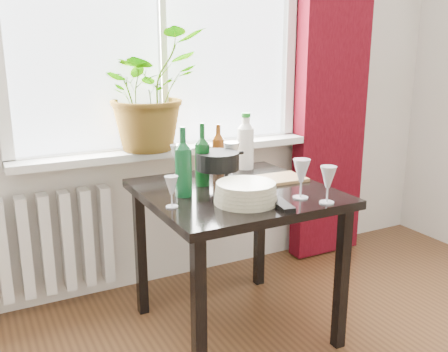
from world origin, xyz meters
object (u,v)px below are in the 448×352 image
wineglass_back_center (232,160)px  fondue_pot (217,169)px  radiator (36,246)px  potted_plant (148,90)px  cleaning_bottle (246,140)px  wineglass_front_left (172,192)px  tv_remote (281,204)px  wine_bottle_right (202,154)px  wineglass_far_right (328,184)px  bottle_amber (218,148)px  wineglass_back_left (177,160)px  wine_bottle_left (183,161)px  wineglass_front_right (301,178)px  plate_stack (246,193)px  table (235,208)px  cutting_board (276,179)px

wineglass_back_center → fondue_pot: size_ratio=0.80×
radiator → potted_plant: 1.02m
cleaning_bottle → wineglass_back_center: bearing=-138.6°
potted_plant → wineglass_front_left: potted_plant is taller
potted_plant → wineglass_back_center: bearing=-54.4°
tv_remote → wine_bottle_right: bearing=119.0°
wineglass_far_right → bottle_amber: bearing=103.6°
wineglass_far_right → wineglass_front_left: (-0.62, 0.26, -0.02)m
wineglass_far_right → wineglass_back_left: bearing=119.5°
wine_bottle_left → cleaning_bottle: bearing=32.1°
wineglass_front_right → plate_stack: 0.26m
wine_bottle_left → plate_stack: (0.20, -0.22, -0.12)m
potted_plant → wineglass_front_left: (-0.16, -0.71, -0.36)m
radiator → bottle_amber: size_ratio=3.06×
table → fondue_pot: size_ratio=3.52×
bottle_amber → wineglass_back_center: bearing=-89.7°
wineglass_front_left → tv_remote: (0.41, -0.20, -0.06)m
fondue_pot → cleaning_bottle: bearing=55.3°
potted_plant → wineglass_back_center: (0.29, -0.41, -0.33)m
cleaning_bottle → tv_remote: cleaning_bottle is taller
tv_remote → wineglass_back_left: bearing=117.2°
fondue_pot → cutting_board: fondue_pot is taller
wine_bottle_right → wineglass_back_left: (-0.05, 0.21, -0.07)m
cleaning_bottle → table: bearing=-126.4°
wine_bottle_left → fondue_pot: 0.25m
tv_remote → bottle_amber: bearing=97.4°
radiator → wineglass_back_left: size_ratio=4.67×
wineglass_far_right → plate_stack: 0.35m
potted_plant → wine_bottle_left: size_ratio=2.02×
wineglass_front_right → potted_plant: bearing=115.2°
radiator → wineglass_back_left: wineglass_back_left is taller
wine_bottle_right → wine_bottle_left: bearing=-140.8°
wine_bottle_left → plate_stack: 0.32m
radiator → bottle_amber: bearing=-17.5°
bottle_amber → fondue_pot: (-0.12, -0.23, -0.05)m
wine_bottle_left → wineglass_front_right: (0.45, -0.27, -0.07)m
radiator → wineglass_front_left: size_ratio=5.79×
wineglass_front_left → wineglass_back_left: bearing=64.8°
radiator → wineglass_back_center: size_ratio=4.15×
wine_bottle_left → wineglass_back_center: size_ratio=1.66×
wine_bottle_left → tv_remote: size_ratio=1.72×
wine_bottle_right → cutting_board: (0.36, -0.10, -0.15)m
cutting_board → wine_bottle_left: bearing=-177.1°
potted_plant → cleaning_bottle: potted_plant is taller
table → wine_bottle_right: wine_bottle_right is taller
cleaning_bottle → cutting_board: (0.02, -0.29, -0.15)m
table → wineglass_back_center: wineglass_back_center is taller
wineglass_front_right → wineglass_back_left: (-0.34, 0.60, -0.01)m
wineglass_front_right → wine_bottle_left: bearing=148.6°
radiator → wineglass_back_center: wineglass_back_center is taller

